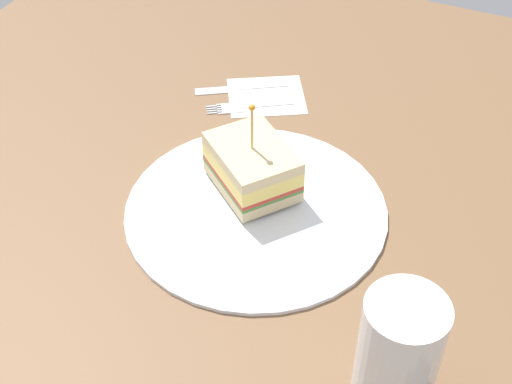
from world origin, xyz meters
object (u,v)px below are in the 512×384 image
at_px(plate, 256,209).
at_px(drink_glass, 397,357).
at_px(fork, 241,107).
at_px(knife, 237,88).
at_px(napkin, 266,96).
at_px(sandwich_half_center, 252,167).

height_order(plate, drink_glass, drink_glass).
relative_size(fork, knife, 0.90).
bearing_deg(drink_glass, knife, -48.03).
bearing_deg(plate, napkin, -68.74).
distance_m(plate, fork, 0.20).
bearing_deg(knife, napkin, -177.85).
relative_size(napkin, fork, 0.96).
bearing_deg(napkin, drink_glass, 127.90).
distance_m(drink_glass, napkin, 0.46).
height_order(napkin, knife, knife).
height_order(plate, napkin, plate).
bearing_deg(fork, napkin, -117.21).
bearing_deg(plate, knife, -59.11).
xyz_separation_m(drink_glass, napkin, (0.28, -0.36, -0.05)).
bearing_deg(fork, sandwich_half_center, 120.34).
relative_size(drink_glass, napkin, 1.15).
xyz_separation_m(plate, knife, (0.12, -0.20, -0.00)).
height_order(plate, sandwich_half_center, sandwich_half_center).
bearing_deg(plate, drink_glass, 142.42).
distance_m(sandwich_half_center, knife, 0.21).
height_order(drink_glass, napkin, drink_glass).
xyz_separation_m(drink_glass, fork, (0.30, -0.32, -0.05)).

